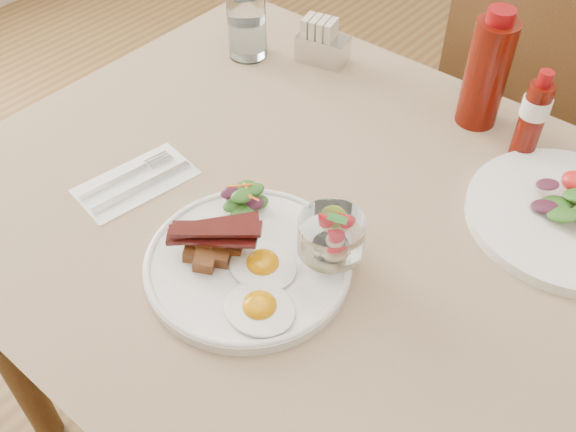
{
  "coord_description": "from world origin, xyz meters",
  "views": [
    {
      "loc": [
        0.28,
        -0.55,
        1.42
      ],
      "look_at": [
        -0.1,
        -0.09,
        0.82
      ],
      "focal_mm": 40.0,
      "sensor_mm": 36.0,
      "label": 1
    }
  ],
  "objects_px": {
    "main_plate": "(248,264)",
    "hot_sauce_bottle": "(533,117)",
    "table": "(376,285)",
    "water_glass": "(247,29)",
    "sugar_caddy": "(322,44)",
    "fruit_cup": "(331,236)",
    "ketchup_bottle": "(487,72)",
    "chair_far": "(538,143)"
  },
  "relations": [
    {
      "from": "main_plate",
      "to": "ketchup_bottle",
      "type": "distance_m",
      "value": 0.51
    },
    {
      "from": "fruit_cup",
      "to": "hot_sauce_bottle",
      "type": "distance_m",
      "value": 0.4
    },
    {
      "from": "water_glass",
      "to": "chair_far",
      "type": "bearing_deg",
      "value": 40.47
    },
    {
      "from": "sugar_caddy",
      "to": "water_glass",
      "type": "xyz_separation_m",
      "value": [
        -0.12,
        -0.07,
        0.02
      ]
    },
    {
      "from": "chair_far",
      "to": "hot_sauce_bottle",
      "type": "bearing_deg",
      "value": -80.09
    },
    {
      "from": "fruit_cup",
      "to": "ketchup_bottle",
      "type": "height_order",
      "value": "ketchup_bottle"
    },
    {
      "from": "main_plate",
      "to": "ketchup_bottle",
      "type": "height_order",
      "value": "ketchup_bottle"
    },
    {
      "from": "fruit_cup",
      "to": "hot_sauce_bottle",
      "type": "xyz_separation_m",
      "value": [
        0.09,
        0.39,
        0.01
      ]
    },
    {
      "from": "sugar_caddy",
      "to": "fruit_cup",
      "type": "bearing_deg",
      "value": -64.78
    },
    {
      "from": "sugar_caddy",
      "to": "water_glass",
      "type": "distance_m",
      "value": 0.14
    },
    {
      "from": "sugar_caddy",
      "to": "main_plate",
      "type": "bearing_deg",
      "value": -76.61
    },
    {
      "from": "main_plate",
      "to": "fruit_cup",
      "type": "bearing_deg",
      "value": 39.04
    },
    {
      "from": "table",
      "to": "main_plate",
      "type": "distance_m",
      "value": 0.21
    },
    {
      "from": "table",
      "to": "sugar_caddy",
      "type": "distance_m",
      "value": 0.5
    },
    {
      "from": "hot_sauce_bottle",
      "to": "sugar_caddy",
      "type": "relative_size",
      "value": 1.49
    },
    {
      "from": "main_plate",
      "to": "fruit_cup",
      "type": "height_order",
      "value": "fruit_cup"
    },
    {
      "from": "sugar_caddy",
      "to": "water_glass",
      "type": "height_order",
      "value": "water_glass"
    },
    {
      "from": "main_plate",
      "to": "hot_sauce_bottle",
      "type": "xyz_separation_m",
      "value": [
        0.18,
        0.46,
        0.07
      ]
    },
    {
      "from": "water_glass",
      "to": "sugar_caddy",
      "type": "bearing_deg",
      "value": 30.63
    },
    {
      "from": "hot_sauce_bottle",
      "to": "sugar_caddy",
      "type": "distance_m",
      "value": 0.42
    },
    {
      "from": "table",
      "to": "water_glass",
      "type": "height_order",
      "value": "water_glass"
    },
    {
      "from": "fruit_cup",
      "to": "sugar_caddy",
      "type": "height_order",
      "value": "fruit_cup"
    },
    {
      "from": "table",
      "to": "chair_far",
      "type": "height_order",
      "value": "chair_far"
    },
    {
      "from": "hot_sauce_bottle",
      "to": "water_glass",
      "type": "xyz_separation_m",
      "value": [
        -0.54,
        -0.06,
        -0.02
      ]
    },
    {
      "from": "water_glass",
      "to": "fruit_cup",
      "type": "bearing_deg",
      "value": -36.57
    },
    {
      "from": "table",
      "to": "sugar_caddy",
      "type": "bearing_deg",
      "value": 137.78
    },
    {
      "from": "main_plate",
      "to": "sugar_caddy",
      "type": "xyz_separation_m",
      "value": [
        -0.24,
        0.48,
        0.03
      ]
    },
    {
      "from": "main_plate",
      "to": "hot_sauce_bottle",
      "type": "relative_size",
      "value": 1.8
    },
    {
      "from": "sugar_caddy",
      "to": "water_glass",
      "type": "relative_size",
      "value": 0.82
    },
    {
      "from": "sugar_caddy",
      "to": "chair_far",
      "type": "bearing_deg",
      "value": 29.69
    },
    {
      "from": "sugar_caddy",
      "to": "table",
      "type": "bearing_deg",
      "value": -55.84
    },
    {
      "from": "fruit_cup",
      "to": "ketchup_bottle",
      "type": "bearing_deg",
      "value": 91.1
    },
    {
      "from": "fruit_cup",
      "to": "ketchup_bottle",
      "type": "xyz_separation_m",
      "value": [
        -0.01,
        0.43,
        0.03
      ]
    },
    {
      "from": "water_glass",
      "to": "ketchup_bottle",
      "type": "bearing_deg",
      "value": 11.76
    },
    {
      "from": "main_plate",
      "to": "water_glass",
      "type": "distance_m",
      "value": 0.55
    },
    {
      "from": "chair_far",
      "to": "fruit_cup",
      "type": "bearing_deg",
      "value": -92.41
    },
    {
      "from": "chair_far",
      "to": "hot_sauce_bottle",
      "type": "height_order",
      "value": "chair_far"
    },
    {
      "from": "main_plate",
      "to": "sugar_caddy",
      "type": "height_order",
      "value": "sugar_caddy"
    },
    {
      "from": "main_plate",
      "to": "sugar_caddy",
      "type": "bearing_deg",
      "value": 117.01
    },
    {
      "from": "hot_sauce_bottle",
      "to": "water_glass",
      "type": "relative_size",
      "value": 1.22
    },
    {
      "from": "chair_far",
      "to": "hot_sauce_bottle",
      "type": "distance_m",
      "value": 0.47
    },
    {
      "from": "hot_sauce_bottle",
      "to": "sugar_caddy",
      "type": "bearing_deg",
      "value": 177.73
    }
  ]
}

